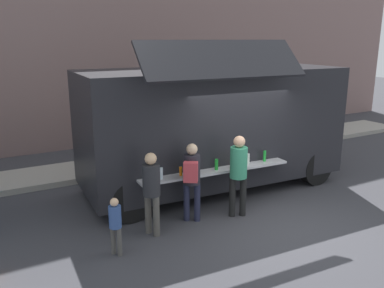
{
  "coord_description": "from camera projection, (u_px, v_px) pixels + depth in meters",
  "views": [
    {
      "loc": [
        -5.05,
        -5.85,
        3.61
      ],
      "look_at": [
        -0.76,
        1.85,
        1.3
      ],
      "focal_mm": 37.64,
      "sensor_mm": 36.0,
      "label": 1
    }
  ],
  "objects": [
    {
      "name": "ground_plane",
      "position": [
        268.0,
        221.0,
        8.24
      ],
      "size": [
        60.0,
        60.0,
        0.0
      ],
      "primitive_type": "plane",
      "color": "#38383D"
    },
    {
      "name": "curb_strip",
      "position": [
        29.0,
        179.0,
        10.46
      ],
      "size": [
        28.0,
        1.6,
        0.15
      ],
      "primitive_type": "cube",
      "color": "#9E998E",
      "rests_on": "ground"
    },
    {
      "name": "building_behind",
      "position": [
        30.0,
        5.0,
        13.06
      ],
      "size": [
        32.0,
        2.4,
        9.32
      ],
      "primitive_type": "cube",
      "color": "#816561",
      "rests_on": "ground"
    },
    {
      "name": "food_truck_main",
      "position": [
        213.0,
        124.0,
        9.74
      ],
      "size": [
        6.39,
        3.27,
        3.59
      ],
      "rotation": [
        0.0,
        0.0,
        -0.05
      ],
      "color": "black",
      "rests_on": "ground"
    },
    {
      "name": "trash_bin",
      "position": [
        281.0,
        133.0,
        14.0
      ],
      "size": [
        0.6,
        0.6,
        0.85
      ],
      "primitive_type": "cylinder",
      "color": "#2F5F38",
      "rests_on": "ground"
    },
    {
      "name": "customer_front_ordering",
      "position": [
        238.0,
        169.0,
        8.22
      ],
      "size": [
        0.35,
        0.35,
        1.73
      ],
      "rotation": [
        0.0,
        0.0,
        1.21
      ],
      "color": "black",
      "rests_on": "ground"
    },
    {
      "name": "customer_mid_with_backpack",
      "position": [
        192.0,
        175.0,
        7.97
      ],
      "size": [
        0.47,
        0.53,
        1.63
      ],
      "rotation": [
        0.0,
        0.0,
        0.98
      ],
      "color": "#1F2238",
      "rests_on": "ground"
    },
    {
      "name": "customer_rear_waiting",
      "position": [
        151.0,
        187.0,
        7.44
      ],
      "size": [
        0.33,
        0.33,
        1.61
      ],
      "rotation": [
        0.0,
        0.0,
        0.4
      ],
      "color": "#4B4843",
      "rests_on": "ground"
    },
    {
      "name": "child_near_queue",
      "position": [
        115.0,
        221.0,
        6.79
      ],
      "size": [
        0.21,
        0.21,
        1.04
      ],
      "rotation": [
        0.0,
        0.0,
        0.57
      ],
      "color": "#494744",
      "rests_on": "ground"
    }
  ]
}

